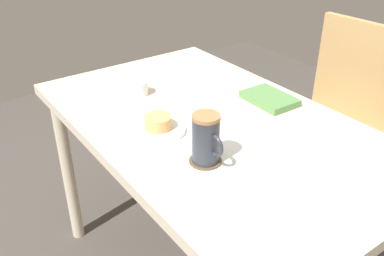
{
  "coord_description": "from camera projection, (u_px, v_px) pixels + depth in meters",
  "views": [
    {
      "loc": [
        0.93,
        -0.75,
        1.39
      ],
      "look_at": [
        0.07,
        -0.13,
        0.79
      ],
      "focal_mm": 40.0,
      "sensor_mm": 36.0,
      "label": 1
    }
  ],
  "objects": [
    {
      "name": "dining_table",
      "position": [
        213.0,
        144.0,
        1.39
      ],
      "size": [
        1.24,
        0.75,
        0.74
      ],
      "color": "beige",
      "rests_on": "ground_plane"
    },
    {
      "name": "wooden_chair",
      "position": [
        334.0,
        117.0,
        1.88
      ],
      "size": [
        0.45,
        0.45,
        0.91
      ],
      "rotation": [
        0.0,
        0.0,
        3.2
      ],
      "color": "tan",
      "rests_on": "ground_plane"
    },
    {
      "name": "placemat",
      "position": [
        181.0,
        147.0,
        1.22
      ],
      "size": [
        0.43,
        0.32,
        0.0
      ],
      "primitive_type": "cube",
      "color": "white",
      "rests_on": "dining_table"
    },
    {
      "name": "pastry_plate",
      "position": [
        158.0,
        130.0,
        1.29
      ],
      "size": [
        0.16,
        0.16,
        0.01
      ],
      "primitive_type": "cylinder",
      "color": "white",
      "rests_on": "placemat"
    },
    {
      "name": "pastry",
      "position": [
        158.0,
        122.0,
        1.28
      ],
      "size": [
        0.08,
        0.08,
        0.04
      ],
      "primitive_type": "cylinder",
      "color": "#E0A860",
      "rests_on": "pastry_plate"
    },
    {
      "name": "coffee_coaster",
      "position": [
        205.0,
        161.0,
        1.15
      ],
      "size": [
        0.09,
        0.09,
        0.0
      ],
      "primitive_type": "cylinder",
      "color": "brown",
      "rests_on": "placemat"
    },
    {
      "name": "coffee_mug",
      "position": [
        206.0,
        139.0,
        1.11
      ],
      "size": [
        0.11,
        0.07,
        0.14
      ],
      "color": "#2D333D",
      "rests_on": "coffee_coaster"
    },
    {
      "name": "paper_napkin",
      "position": [
        268.0,
        226.0,
        0.94
      ],
      "size": [
        0.15,
        0.15,
        0.0
      ],
      "primitive_type": "cube",
      "rotation": [
        0.0,
        0.0,
        -0.02
      ],
      "color": "white",
      "rests_on": "dining_table"
    },
    {
      "name": "sugar_bowl",
      "position": [
        138.0,
        88.0,
        1.52
      ],
      "size": [
        0.07,
        0.07,
        0.05
      ],
      "primitive_type": "cylinder",
      "color": "white",
      "rests_on": "dining_table"
    },
    {
      "name": "small_book",
      "position": [
        270.0,
        99.0,
        1.47
      ],
      "size": [
        0.18,
        0.13,
        0.02
      ],
      "primitive_type": "cube",
      "rotation": [
        0.0,
        0.0,
        -0.02
      ],
      "color": "#598C4C",
      "rests_on": "dining_table"
    }
  ]
}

